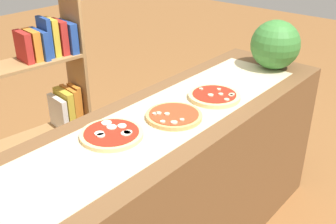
# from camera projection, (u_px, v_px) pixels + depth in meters

# --- Properties ---
(counter) EXTENTS (2.15, 0.60, 0.88)m
(counter) POSITION_uv_depth(u_px,v_px,m) (168.00, 192.00, 2.06)
(counter) COLOR brown
(counter) RESTS_ON ground_plane
(parchment_paper) EXTENTS (1.76, 0.42, 0.00)m
(parchment_paper) POSITION_uv_depth(u_px,v_px,m) (168.00, 116.00, 1.86)
(parchment_paper) COLOR beige
(parchment_paper) RESTS_ON counter
(pizza_mozzarella_0) EXTENTS (0.27, 0.27, 0.03)m
(pizza_mozzarella_0) POSITION_uv_depth(u_px,v_px,m) (112.00, 134.00, 1.69)
(pizza_mozzarella_0) COLOR #E5C17F
(pizza_mozzarella_0) RESTS_ON parchment_paper
(pizza_mushroom_1) EXTENTS (0.26, 0.26, 0.03)m
(pizza_mushroom_1) POSITION_uv_depth(u_px,v_px,m) (174.00, 116.00, 1.84)
(pizza_mushroom_1) COLOR tan
(pizza_mushroom_1) RESTS_ON parchment_paper
(pizza_mushroom_2) EXTENTS (0.26, 0.26, 0.03)m
(pizza_mushroom_2) POSITION_uv_depth(u_px,v_px,m) (214.00, 96.00, 2.03)
(pizza_mushroom_2) COLOR #E5C17F
(pizza_mushroom_2) RESTS_ON parchment_paper
(watermelon) EXTENTS (0.29, 0.29, 0.29)m
(watermelon) POSITION_uv_depth(u_px,v_px,m) (275.00, 45.00, 2.36)
(watermelon) COLOR #387A33
(watermelon) RESTS_ON counter
(bookshelf) EXTENTS (0.73, 0.31, 1.46)m
(bookshelf) POSITION_uv_depth(u_px,v_px,m) (43.00, 105.00, 2.41)
(bookshelf) COLOR #A87A47
(bookshelf) RESTS_ON ground_plane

